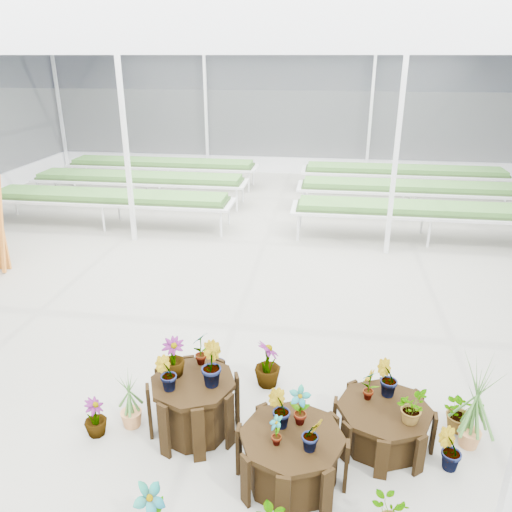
# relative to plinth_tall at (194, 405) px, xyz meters

# --- Properties ---
(ground_plane) EXTENTS (24.00, 24.00, 0.00)m
(ground_plane) POSITION_rel_plinth_tall_xyz_m (-0.16, 2.27, -0.35)
(ground_plane) COLOR gray
(ground_plane) RESTS_ON ground
(greenhouse_shell) EXTENTS (18.00, 24.00, 4.50)m
(greenhouse_shell) POSITION_rel_plinth_tall_xyz_m (-0.16, 2.27, 1.90)
(greenhouse_shell) COLOR white
(greenhouse_shell) RESTS_ON ground
(steel_frame) EXTENTS (18.00, 24.00, 4.50)m
(steel_frame) POSITION_rel_plinth_tall_xyz_m (-0.16, 2.27, 1.90)
(steel_frame) COLOR silver
(steel_frame) RESTS_ON ground
(nursery_benches) EXTENTS (16.00, 7.00, 0.84)m
(nursery_benches) POSITION_rel_plinth_tall_xyz_m (-0.16, 9.47, 0.07)
(nursery_benches) COLOR silver
(nursery_benches) RESTS_ON ground
(plinth_tall) EXTENTS (1.37, 1.37, 0.71)m
(plinth_tall) POSITION_rel_plinth_tall_xyz_m (0.00, 0.00, 0.00)
(plinth_tall) COLOR black
(plinth_tall) RESTS_ON ground
(plinth_mid) EXTENTS (1.20, 1.20, 0.60)m
(plinth_mid) POSITION_rel_plinth_tall_xyz_m (1.20, -0.60, -0.05)
(plinth_mid) COLOR black
(plinth_mid) RESTS_ON ground
(plinth_low) EXTENTS (1.22, 1.22, 0.50)m
(plinth_low) POSITION_rel_plinth_tall_xyz_m (2.20, 0.10, -0.10)
(plinth_low) COLOR black
(plinth_low) RESTS_ON ground
(nursery_plants) EXTENTS (4.67, 3.02, 1.29)m
(nursery_plants) POSITION_rel_plinth_tall_xyz_m (1.28, -0.00, 0.12)
(nursery_plants) COLOR #3E6D2E
(nursery_plants) RESTS_ON ground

